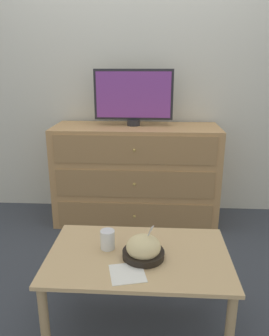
% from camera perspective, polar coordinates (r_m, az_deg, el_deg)
% --- Properties ---
extents(ground_plane, '(12.00, 12.00, 0.00)m').
position_cam_1_polar(ground_plane, '(3.24, 0.37, -6.63)').
color(ground_plane, '#383D47').
extents(wall_back, '(12.00, 0.05, 2.60)m').
position_cam_1_polar(wall_back, '(2.98, 0.45, 17.01)').
color(wall_back, silver).
rests_on(wall_back, ground_plane).
extents(dresser, '(1.38, 0.50, 0.84)m').
position_cam_1_polar(dresser, '(2.83, 0.26, -1.13)').
color(dresser, tan).
rests_on(dresser, ground_plane).
extents(tv, '(0.65, 0.11, 0.46)m').
position_cam_1_polar(tv, '(2.74, -0.18, 12.44)').
color(tv, '#232328').
rests_on(tv, dresser).
extents(coffee_table, '(0.91, 0.57, 0.42)m').
position_cam_1_polar(coffee_table, '(1.73, 0.69, -16.37)').
color(coffee_table, tan).
rests_on(coffee_table, ground_plane).
extents(takeout_bowl, '(0.21, 0.21, 0.17)m').
position_cam_1_polar(takeout_bowl, '(1.66, 1.57, -13.93)').
color(takeout_bowl, black).
rests_on(takeout_bowl, coffee_table).
extents(drink_cup, '(0.07, 0.07, 0.10)m').
position_cam_1_polar(drink_cup, '(1.73, -4.70, -12.49)').
color(drink_cup, beige).
rests_on(drink_cup, coffee_table).
extents(napkin, '(0.19, 0.19, 0.00)m').
position_cam_1_polar(napkin, '(1.57, -1.25, -17.86)').
color(napkin, white).
rests_on(napkin, coffee_table).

